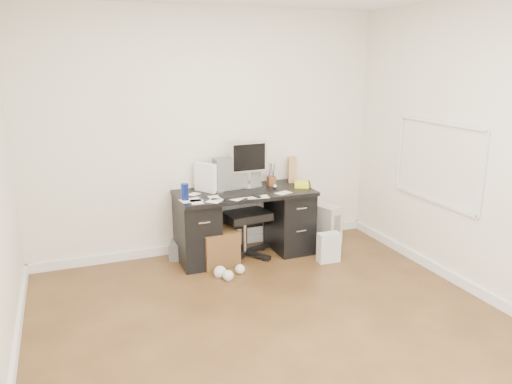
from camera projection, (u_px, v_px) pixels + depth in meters
ground at (280, 332)px, 4.08m from camera, size 4.00×4.00×0.00m
room_shell at (285, 129)px, 3.69m from camera, size 4.02×4.02×2.71m
desk at (245, 221)px, 5.57m from camera, size 1.50×0.70×0.75m
loose_papers at (229, 194)px, 5.36m from camera, size 1.10×0.60×0.00m
lcd_monitor at (249, 165)px, 5.54m from camera, size 0.43×0.25×0.54m
keyboard at (243, 194)px, 5.30m from camera, size 0.51×0.22×0.03m
computer_mouse at (275, 187)px, 5.55m from camera, size 0.08×0.08×0.06m
travel_mug at (185, 192)px, 5.12m from camera, size 0.10×0.10×0.17m
white_binder at (205, 177)px, 5.42m from camera, size 0.25×0.30×0.32m
magazine_file at (292, 169)px, 5.90m from camera, size 0.20×0.26×0.28m
pen_cup at (271, 175)px, 5.68m from camera, size 0.11×0.11×0.26m
yellow_book at (302, 184)px, 5.68m from camera, size 0.25×0.27×0.04m
paper_remote at (257, 196)px, 5.26m from camera, size 0.25×0.21×0.02m
office_chair at (244, 209)px, 5.51m from camera, size 0.69×0.69×1.10m
pc_tower at (322, 223)px, 6.03m from camera, size 0.35×0.51×0.47m
shopping_bag at (329, 247)px, 5.44m from camera, size 0.25×0.18×0.33m
wicker_basket at (217, 247)px, 5.38m from camera, size 0.42×0.42×0.39m
desk_printer at (185, 250)px, 5.57m from camera, size 0.39×0.36×0.19m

